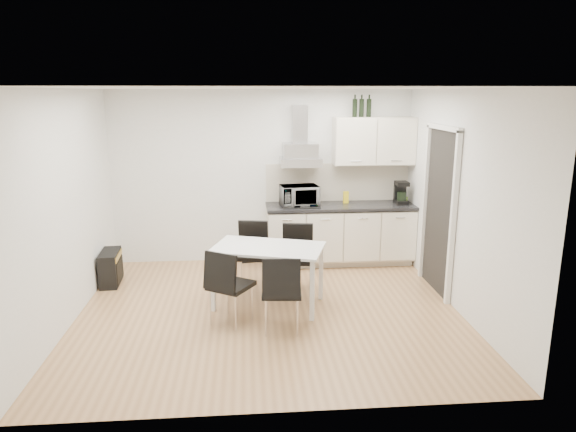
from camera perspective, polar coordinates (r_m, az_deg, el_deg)
The scene contains 15 objects.
ground at distance 6.25m, azimuth -2.07°, elevation -10.54°, with size 4.50×4.50×0.00m, color tan.
wall_back at distance 7.81m, azimuth -2.84°, elevation 4.33°, with size 4.50×0.10×2.60m, color white.
wall_front at distance 3.92m, azimuth -0.86°, elevation -5.14°, with size 4.50×0.10×2.60m, color white.
wall_left at distance 6.17m, azimuth -23.54°, elevation 0.71°, with size 0.10×4.00×2.60m, color white.
wall_right at distance 6.35m, azimuth 18.56°, elevation 1.47°, with size 0.10×4.00×2.60m, color white.
ceiling at distance 5.71m, azimuth -2.30°, elevation 14.02°, with size 4.50×4.50×0.00m, color white.
doorway at distance 6.88m, azimuth 16.33°, elevation 0.40°, with size 0.08×1.04×2.10m, color white.
kitchenette at distance 7.77m, azimuth 6.04°, elevation 0.69°, with size 2.22×0.64×2.52m.
dining_table at distance 6.21m, azimuth -2.21°, elevation -4.20°, with size 1.46×1.09×0.75m.
chair_far_left at distance 6.84m, azimuth -4.09°, elevation -4.45°, with size 0.44×0.50×0.88m, color black, non-canonical shape.
chair_far_right at distance 6.68m, azimuth 1.04°, elevation -4.86°, with size 0.44×0.50×0.88m, color black, non-canonical shape.
chair_near_left at distance 5.84m, azimuth -6.35°, elevation -7.76°, with size 0.44×0.50×0.88m, color black, non-canonical shape.
chair_near_right at distance 5.64m, azimuth -0.71°, elevation -8.46°, with size 0.44×0.50×0.88m, color black, non-canonical shape.
guitar_amp at distance 7.43m, azimuth -19.11°, elevation -5.44°, with size 0.27×0.56×0.46m.
floor_speaker at distance 7.97m, azimuth -4.54°, elevation -3.85°, with size 0.21×0.18×0.34m, color black.
Camera 1 is at (-0.24, -5.70, 2.56)m, focal length 32.00 mm.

